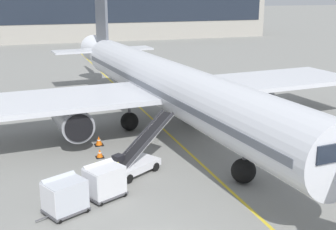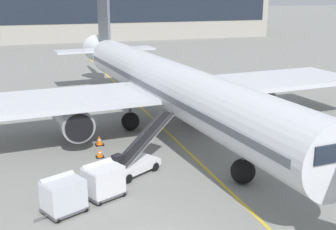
{
  "view_description": "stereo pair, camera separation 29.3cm",
  "coord_description": "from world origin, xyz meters",
  "px_view_note": "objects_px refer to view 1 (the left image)",
  "views": [
    {
      "loc": [
        -5.07,
        -16.01,
        10.89
      ],
      "look_at": [
        3.85,
        10.33,
        3.07
      ],
      "focal_mm": 47.06,
      "sensor_mm": 36.0,
      "label": 1
    },
    {
      "loc": [
        -4.79,
        -16.11,
        10.89
      ],
      "look_at": [
        3.85,
        10.33,
        3.07
      ],
      "focal_mm": 47.06,
      "sensor_mm": 36.0,
      "label": 2
    }
  ],
  "objects_px": {
    "belt_loader": "(136,159)",
    "baggage_cart_lead": "(104,180)",
    "safety_cone_engine_keepout": "(99,141)",
    "safety_cone_wingtip": "(100,153)",
    "ground_crew_by_loader": "(96,175)",
    "baggage_cart_second": "(64,195)",
    "parked_airplane": "(166,85)",
    "ground_crew_by_carts": "(118,175)"
  },
  "relations": [
    {
      "from": "ground_crew_by_carts",
      "to": "safety_cone_engine_keepout",
      "type": "distance_m",
      "value": 8.04
    },
    {
      "from": "belt_loader",
      "to": "ground_crew_by_loader",
      "type": "bearing_deg",
      "value": -146.13
    },
    {
      "from": "safety_cone_engine_keepout",
      "to": "safety_cone_wingtip",
      "type": "xyz_separation_m",
      "value": [
        -0.39,
        -2.49,
        -0.04
      ]
    },
    {
      "from": "baggage_cart_second",
      "to": "safety_cone_wingtip",
      "type": "distance_m",
      "value": 7.83
    },
    {
      "from": "baggage_cart_lead",
      "to": "safety_cone_wingtip",
      "type": "relative_size",
      "value": 4.51
    },
    {
      "from": "parked_airplane",
      "to": "safety_cone_wingtip",
      "type": "bearing_deg",
      "value": -143.39
    },
    {
      "from": "parked_airplane",
      "to": "ground_crew_by_carts",
      "type": "xyz_separation_m",
      "value": [
        -6.22,
        -10.19,
        -2.73
      ]
    },
    {
      "from": "belt_loader",
      "to": "baggage_cart_lead",
      "type": "xyz_separation_m",
      "value": [
        -2.51,
        -2.74,
        0.08
      ]
    },
    {
      "from": "baggage_cart_lead",
      "to": "ground_crew_by_carts",
      "type": "relative_size",
      "value": 1.6
    },
    {
      "from": "parked_airplane",
      "to": "safety_cone_wingtip",
      "type": "xyz_separation_m",
      "value": [
        -6.28,
        -4.67,
        -3.43
      ]
    },
    {
      "from": "parked_airplane",
      "to": "belt_loader",
      "type": "height_order",
      "value": "parked_airplane"
    },
    {
      "from": "safety_cone_wingtip",
      "to": "parked_airplane",
      "type": "bearing_deg",
      "value": 36.61
    },
    {
      "from": "belt_loader",
      "to": "baggage_cart_lead",
      "type": "height_order",
      "value": "belt_loader"
    },
    {
      "from": "parked_airplane",
      "to": "safety_cone_wingtip",
      "type": "relative_size",
      "value": 73.04
    },
    {
      "from": "safety_cone_wingtip",
      "to": "belt_loader",
      "type": "bearing_deg",
      "value": -62.83
    },
    {
      "from": "baggage_cart_lead",
      "to": "ground_crew_by_carts",
      "type": "height_order",
      "value": "baggage_cart_lead"
    },
    {
      "from": "belt_loader",
      "to": "ground_crew_by_loader",
      "type": "relative_size",
      "value": 2.88
    },
    {
      "from": "baggage_cart_lead",
      "to": "safety_cone_engine_keepout",
      "type": "xyz_separation_m",
      "value": [
        1.21,
        8.52,
        -0.66
      ]
    },
    {
      "from": "parked_airplane",
      "to": "baggage_cart_lead",
      "type": "bearing_deg",
      "value": -123.6
    },
    {
      "from": "baggage_cart_lead",
      "to": "baggage_cart_second",
      "type": "height_order",
      "value": "same"
    },
    {
      "from": "belt_loader",
      "to": "parked_airplane",
      "type": "bearing_deg",
      "value": 59.99
    },
    {
      "from": "ground_crew_by_loader",
      "to": "ground_crew_by_carts",
      "type": "distance_m",
      "value": 1.22
    },
    {
      "from": "baggage_cart_lead",
      "to": "ground_crew_by_loader",
      "type": "xyz_separation_m",
      "value": [
        -0.29,
        0.86,
        -0.0
      ]
    },
    {
      "from": "parked_airplane",
      "to": "baggage_cart_second",
      "type": "distance_m",
      "value": 15.32
    },
    {
      "from": "safety_cone_engine_keepout",
      "to": "safety_cone_wingtip",
      "type": "distance_m",
      "value": 2.52
    },
    {
      "from": "baggage_cart_lead",
      "to": "safety_cone_engine_keepout",
      "type": "relative_size",
      "value": 3.97
    },
    {
      "from": "baggage_cart_second",
      "to": "safety_cone_wingtip",
      "type": "relative_size",
      "value": 4.51
    },
    {
      "from": "safety_cone_engine_keepout",
      "to": "ground_crew_by_loader",
      "type": "bearing_deg",
      "value": -101.04
    },
    {
      "from": "belt_loader",
      "to": "safety_cone_wingtip",
      "type": "height_order",
      "value": "belt_loader"
    },
    {
      "from": "ground_crew_by_carts",
      "to": "belt_loader",
      "type": "bearing_deg",
      "value": 53.85
    },
    {
      "from": "safety_cone_wingtip",
      "to": "ground_crew_by_loader",
      "type": "bearing_deg",
      "value": -102.1
    },
    {
      "from": "ground_crew_by_carts",
      "to": "ground_crew_by_loader",
      "type": "bearing_deg",
      "value": 163.03
    },
    {
      "from": "baggage_cart_lead",
      "to": "safety_cone_engine_keepout",
      "type": "distance_m",
      "value": 8.63
    },
    {
      "from": "baggage_cart_lead",
      "to": "safety_cone_engine_keepout",
      "type": "bearing_deg",
      "value": 81.93
    },
    {
      "from": "ground_crew_by_loader",
      "to": "safety_cone_wingtip",
      "type": "height_order",
      "value": "ground_crew_by_loader"
    },
    {
      "from": "ground_crew_by_loader",
      "to": "ground_crew_by_carts",
      "type": "xyz_separation_m",
      "value": [
        1.16,
        -0.36,
        0.0
      ]
    },
    {
      "from": "parked_airplane",
      "to": "ground_crew_by_loader",
      "type": "relative_size",
      "value": 25.93
    },
    {
      "from": "baggage_cart_lead",
      "to": "baggage_cart_second",
      "type": "bearing_deg",
      "value": -152.74
    },
    {
      "from": "baggage_cart_second",
      "to": "safety_cone_wingtip",
      "type": "bearing_deg",
      "value": 66.95
    },
    {
      "from": "parked_airplane",
      "to": "ground_crew_by_loader",
      "type": "height_order",
      "value": "parked_airplane"
    },
    {
      "from": "ground_crew_by_carts",
      "to": "baggage_cart_lead",
      "type": "bearing_deg",
      "value": -150.08
    },
    {
      "from": "ground_crew_by_loader",
      "to": "safety_cone_wingtip",
      "type": "xyz_separation_m",
      "value": [
        1.11,
        5.16,
        -0.7
      ]
    }
  ]
}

